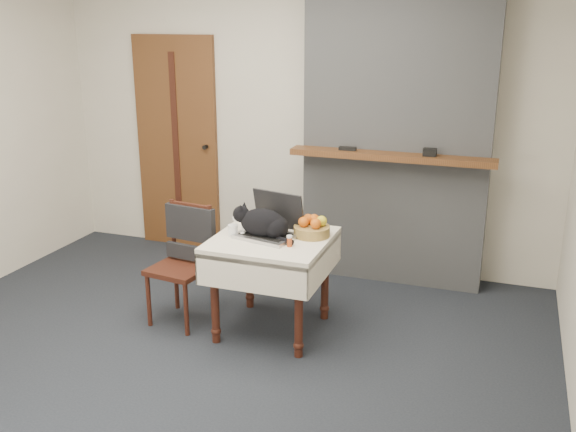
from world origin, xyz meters
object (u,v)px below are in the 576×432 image
Objects in this scene: side_table at (272,253)px; laptop at (271,225)px; fruit_basket at (312,228)px; cream_jar at (233,230)px; chair at (186,247)px; door at (177,144)px; pill_bottle at (289,241)px; cat at (264,224)px.

laptop is (-0.02, 0.05, 0.19)m from side_table.
cream_jar is at bearing -160.14° from fruit_basket.
laptop is 0.27m from cream_jar.
side_table is 0.90× the size of chair.
door is at bearing 127.96° from chair.
fruit_basket is at bearing 16.00° from chair.
door is 25.91× the size of pill_bottle.
fruit_basket is (0.30, 0.14, -0.04)m from cat.
side_table is 1.69× the size of laptop.
cat reaches higher than cream_jar.
door is 2.30× the size of chair.
cat is 0.23m from cream_jar.
door is 1.70m from chair.
fruit_basket is (1.75, -1.28, -0.24)m from door.
cat is 0.26m from pill_bottle.
fruit_basket is at bearing 26.72° from side_table.
door is at bearing 130.00° from cream_jar.
cat reaches higher than pill_bottle.
laptop is 0.08m from cat.
laptop is at bearing 67.58° from cat.
cream_jar is at bearing -50.00° from door.
door reaches higher than cream_jar.
door reaches higher than cat.
door reaches higher than laptop.
chair is at bearing 171.72° from pill_bottle.
cream_jar reaches higher than side_table.
chair reaches higher than side_table.
chair is at bearing -162.23° from laptop.
cat reaches higher than fruit_basket.
chair is (-0.64, -0.06, -0.22)m from laptop.
laptop is 0.68m from chair.
pill_bottle is (0.22, -0.11, -0.06)m from cat.
fruit_basket reaches higher than cream_jar.
cat is 0.55× the size of chair.
chair is (-0.84, 0.12, -0.18)m from pill_bottle.
cream_jar is (1.23, -1.47, -0.26)m from door.
side_table is at bearing -153.28° from fruit_basket.
cat is (1.45, -1.43, -0.20)m from door.
laptop reaches higher than fruit_basket.
pill_bottle is (0.20, -0.18, -0.03)m from laptop.
cat reaches higher than chair.
cat is at bearing 6.73° from chair.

